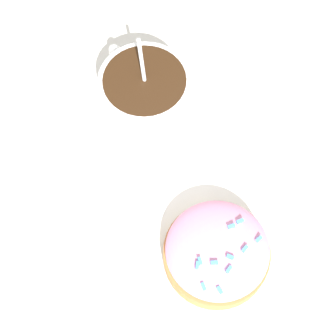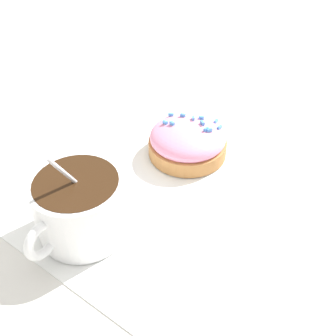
% 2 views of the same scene
% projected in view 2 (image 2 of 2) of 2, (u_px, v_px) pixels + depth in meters
% --- Properties ---
extents(ground_plane, '(3.00, 3.00, 0.00)m').
position_uv_depth(ground_plane, '(151.00, 192.00, 0.48)').
color(ground_plane, silver).
extents(paper_napkin, '(0.32, 0.30, 0.00)m').
position_uv_depth(paper_napkin, '(151.00, 191.00, 0.48)').
color(paper_napkin, white).
rests_on(paper_napkin, ground_plane).
extents(coffee_cup, '(0.12, 0.09, 0.11)m').
position_uv_depth(coffee_cup, '(79.00, 205.00, 0.40)').
color(coffee_cup, white).
rests_on(coffee_cup, paper_napkin).
extents(frosted_pastry, '(0.10, 0.10, 0.05)m').
position_uv_depth(frosted_pastry, '(188.00, 140.00, 0.52)').
color(frosted_pastry, '#B2753D').
rests_on(frosted_pastry, paper_napkin).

